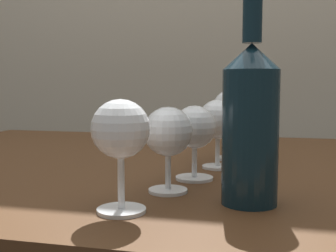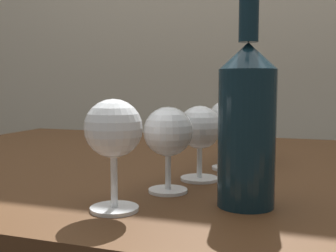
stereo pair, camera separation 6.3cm
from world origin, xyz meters
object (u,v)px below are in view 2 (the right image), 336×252
Objects in this scene: wine_glass_amber at (200,130)px; wine_glass_rose at (228,121)px; wine_glass_pinot at (113,132)px; wine_glass_cabernet at (246,111)px; wine_glass_white at (168,134)px; wine_bottle at (247,120)px.

wine_glass_amber is 0.95× the size of wine_glass_rose.
wine_glass_pinot is 1.14× the size of wine_glass_amber.
wine_glass_cabernet is (0.02, 0.10, 0.01)m from wine_glass_rose.
wine_glass_rose is (0.03, 0.11, 0.01)m from wine_glass_amber.
wine_glass_pinot is 0.12m from wine_glass_white.
wine_glass_pinot is 0.43m from wine_glass_cabernet.
wine_bottle is (0.12, -0.03, 0.03)m from wine_glass_white.
wine_glass_pinot is at bearing -107.50° from wine_glass_white.
wine_glass_rose is at bearing -99.81° from wine_glass_cabernet.
wine_glass_amber is 0.11m from wine_glass_rose.
wine_glass_cabernet reaches higher than wine_glass_rose.
wine_bottle reaches higher than wine_glass_amber.
wine_glass_cabernet is at bearing 77.99° from wine_glass_amber.
wine_glass_pinot is at bearing -104.10° from wine_glass_cabernet.
wine_glass_cabernet is at bearing 98.84° from wine_bottle.
wine_bottle is (0.07, -0.24, 0.02)m from wine_glass_rose.
wine_glass_pinot is 1.12× the size of wine_glass_white.
wine_glass_amber is at bearing -104.07° from wine_glass_rose.
wine_glass_white is 1.02× the size of wine_glass_amber.
wine_glass_white is at bearing 72.50° from wine_glass_pinot.
wine_glass_rose is 0.88× the size of wine_glass_cabernet.
wine_glass_white is at bearing -102.84° from wine_glass_cabernet.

